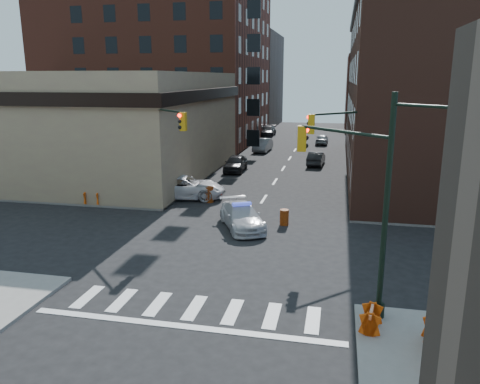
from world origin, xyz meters
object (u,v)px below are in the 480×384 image
at_px(parked_car_wfar, 263,145).
at_px(barrel_bank, 209,195).
at_px(police_car, 242,216).
at_px(pickup, 183,187).
at_px(barricade_nw_a, 126,193).
at_px(barrel_road, 284,217).
at_px(parked_car_wnear, 236,163).
at_px(pedestrian_a, 136,193).
at_px(pedestrian_b, 114,180).
at_px(parked_car_enear, 316,158).
at_px(barricade_se_a, 437,335).

bearing_deg(parked_car_wfar, barrel_bank, -86.29).
xyz_separation_m(police_car, pickup, (-5.59, 5.94, 0.13)).
bearing_deg(barricade_nw_a, barrel_road, -14.30).
xyz_separation_m(parked_car_wnear, barricade_nw_a, (-5.25, -12.31, -0.14)).
height_order(police_car, barrel_road, police_car).
bearing_deg(pedestrian_a, barrel_bank, 27.97).
xyz_separation_m(pedestrian_a, barricade_nw_a, (-1.44, 1.47, -0.38)).
relative_size(police_car, barrel_road, 5.10).
height_order(pedestrian_a, pedestrian_b, pedestrian_b).
bearing_deg(parked_car_wfar, barrel_road, -74.56).
distance_m(pedestrian_a, barrel_road, 10.37).
relative_size(police_car, parked_car_enear, 1.17).
xyz_separation_m(police_car, parked_car_enear, (3.21, 21.27, -0.02)).
relative_size(police_car, pickup, 0.81).
bearing_deg(parked_car_enear, barricade_nw_a, 57.86).
height_order(pickup, barricade_nw_a, pickup).
distance_m(police_car, pedestrian_a, 8.34).
bearing_deg(pedestrian_a, parked_car_wfar, 79.57).
relative_size(pickup, barrel_bank, 5.45).
xyz_separation_m(pickup, parked_car_enear, (8.80, 15.34, -0.15)).
xyz_separation_m(police_car, parked_car_wnear, (-4.04, 16.58, 0.06)).
relative_size(pedestrian_a, barrel_road, 1.79).
bearing_deg(parked_car_wnear, parked_car_wfar, 85.84).
relative_size(parked_car_enear, barricade_se_a, 3.55).
relative_size(parked_car_wfar, pedestrian_b, 2.39).
distance_m(parked_car_wfar, pedestrian_b, 24.27).
bearing_deg(police_car, parked_car_wnear, 77.67).
bearing_deg(barricade_se_a, pedestrian_a, 46.81).
relative_size(parked_car_wfar, barricade_nw_a, 3.70).
relative_size(pickup, barrel_road, 6.33).
distance_m(barrel_bank, barricade_nw_a, 5.93).
relative_size(pedestrian_b, barrel_bank, 1.74).
relative_size(barrel_bank, barricade_nw_a, 0.89).
distance_m(barricade_se_a, barricade_nw_a, 23.70).
bearing_deg(barrel_bank, parked_car_enear, 67.48).
relative_size(pedestrian_b, barricade_nw_a, 1.55).
distance_m(pickup, pedestrian_b, 5.45).
height_order(parked_car_wfar, pedestrian_a, pedestrian_a).
bearing_deg(barricade_se_a, barricade_nw_a, 46.34).
height_order(barrel_road, barrel_bank, barrel_bank).
height_order(parked_car_wfar, parked_car_enear, parked_car_wfar).
bearing_deg(parked_car_wnear, barrel_bank, -88.44).
bearing_deg(barrel_road, pedestrian_b, 159.96).
bearing_deg(pickup, barricade_nw_a, 104.17).
bearing_deg(parked_car_wfar, pedestrian_b, -104.51).
bearing_deg(barrel_bank, barricade_se_a, -53.44).
bearing_deg(pickup, pedestrian_b, 79.63).
distance_m(pedestrian_a, barrel_bank, 5.05).
bearing_deg(barrel_road, barricade_se_a, -62.56).
relative_size(pickup, parked_car_enear, 1.45).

